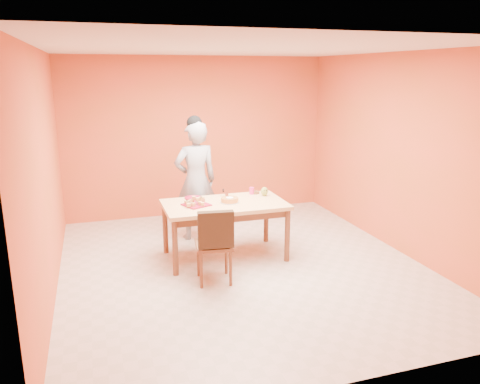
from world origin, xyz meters
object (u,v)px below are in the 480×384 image
object	(u,v)px
dining_table	(225,210)
sponge_cake	(230,200)
pastry_platter	(196,205)
red_dinner_plate	(193,198)
person	(196,181)
magenta_glass	(252,191)
checker_tin	(255,192)
egg_ornament	(264,192)
dining_chair	(214,243)

from	to	relation	value
dining_table	sponge_cake	bearing A→B (deg)	-7.28
pastry_platter	red_dinner_plate	world-z (taller)	pastry_platter
person	magenta_glass	xyz separation A→B (m)	(0.68, -0.55, -0.07)
dining_table	checker_tin	world-z (taller)	checker_tin
magenta_glass	checker_tin	xyz separation A→B (m)	(0.06, 0.01, -0.03)
pastry_platter	checker_tin	size ratio (longest dim) A/B	2.67
dining_table	person	bearing A→B (deg)	102.66
red_dinner_plate	sponge_cake	bearing A→B (deg)	-40.98
checker_tin	person	bearing A→B (deg)	144.21
red_dinner_plate	checker_tin	xyz separation A→B (m)	(0.89, -0.02, 0.01)
egg_ornament	checker_tin	bearing A→B (deg)	121.66
person	pastry_platter	distance (m)	0.90
sponge_cake	red_dinner_plate	bearing A→B (deg)	139.02
magenta_glass	dining_chair	bearing A→B (deg)	-128.55
dining_chair	magenta_glass	bearing A→B (deg)	58.87
person	sponge_cake	world-z (taller)	person
dining_table	checker_tin	distance (m)	0.65
dining_table	pastry_platter	distance (m)	0.40
dining_chair	sponge_cake	xyz separation A→B (m)	(0.40, 0.69, 0.32)
dining_chair	pastry_platter	world-z (taller)	dining_chair
pastry_platter	person	bearing A→B (deg)	77.87
pastry_platter	checker_tin	distance (m)	0.99
checker_tin	egg_ornament	bearing A→B (deg)	-64.02
person	dining_chair	bearing A→B (deg)	79.89
dining_table	egg_ornament	xyz separation A→B (m)	(0.62, 0.17, 0.16)
person	red_dinner_plate	size ratio (longest dim) A/B	7.27
dining_chair	sponge_cake	bearing A→B (deg)	67.79
magenta_glass	red_dinner_plate	bearing A→B (deg)	177.90
egg_ornament	red_dinner_plate	bearing A→B (deg)	175.42
egg_ornament	dining_chair	bearing A→B (deg)	-131.65
red_dinner_plate	magenta_glass	size ratio (longest dim) A/B	2.49
person	pastry_platter	size ratio (longest dim) A/B	5.92
dining_chair	pastry_platter	xyz separation A→B (m)	(-0.06, 0.70, 0.29)
sponge_cake	pastry_platter	bearing A→B (deg)	179.79
person	dining_table	bearing A→B (deg)	97.36
red_dinner_plate	magenta_glass	distance (m)	0.83
dining_chair	egg_ornament	xyz separation A→B (m)	(0.95, 0.88, 0.34)
dining_table	magenta_glass	distance (m)	0.60
sponge_cake	dining_chair	bearing A→B (deg)	-119.63
sponge_cake	magenta_glass	xyz separation A→B (m)	(0.42, 0.33, 0.01)
pastry_platter	red_dinner_plate	distance (m)	0.36
dining_table	pastry_platter	bearing A→B (deg)	-178.95
dining_table	sponge_cake	world-z (taller)	sponge_cake
red_dinner_plate	egg_ornament	size ratio (longest dim) A/B	1.92
dining_chair	red_dinner_plate	distance (m)	1.09
dining_table	egg_ornament	distance (m)	0.67
red_dinner_plate	dining_chair	bearing A→B (deg)	-89.03
person	egg_ornament	distance (m)	1.08
red_dinner_plate	egg_ornament	world-z (taller)	egg_ornament
sponge_cake	dining_table	bearing A→B (deg)	172.72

